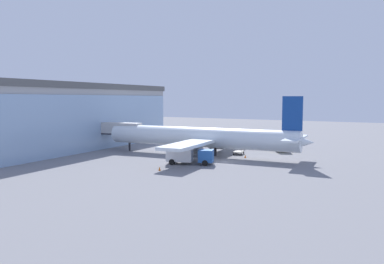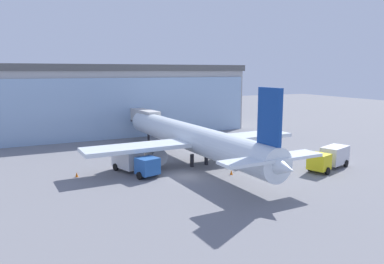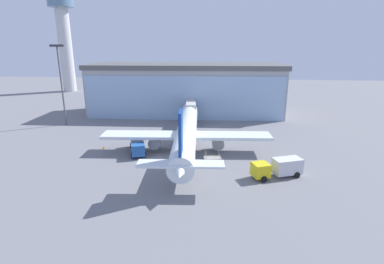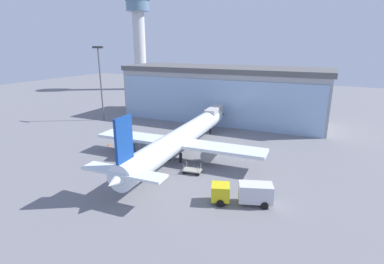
# 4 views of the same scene
# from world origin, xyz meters

# --- Properties ---
(ground) EXTENTS (240.00, 240.00, 0.00)m
(ground) POSITION_xyz_m (0.00, 0.00, 0.00)
(ground) COLOR slate
(terminal_building) EXTENTS (51.86, 17.67, 13.35)m
(terminal_building) POSITION_xyz_m (0.00, 35.25, 6.68)
(terminal_building) COLOR #A4A4A4
(terminal_building) RESTS_ON ground
(jet_bridge) EXTENTS (3.58, 12.31, 5.47)m
(jet_bridge) POSITION_xyz_m (2.29, 25.61, 4.10)
(jet_bridge) COLOR beige
(jet_bridge) RESTS_ON ground
(control_tower) EXTENTS (9.84, 9.84, 36.18)m
(control_tower) POSITION_xyz_m (-51.32, 70.51, 22.08)
(control_tower) COLOR silver
(control_tower) RESTS_ON ground
(apron_light_mast) EXTENTS (3.20, 0.40, 18.27)m
(apron_light_mast) POSITION_xyz_m (-26.85, 20.40, 10.87)
(apron_light_mast) COLOR #59595E
(apron_light_mast) RESTS_ON ground
(airplane) EXTENTS (29.63, 39.46, 10.64)m
(airplane) POSITION_xyz_m (3.55, 5.97, 3.31)
(airplane) COLOR white
(airplane) RESTS_ON ground
(catering_truck) EXTENTS (4.37, 7.62, 2.65)m
(catering_truck) POSITION_xyz_m (-4.99, 3.97, 1.47)
(catering_truck) COLOR #2659A5
(catering_truck) RESTS_ON ground
(fuel_truck) EXTENTS (7.61, 4.63, 2.65)m
(fuel_truck) POSITION_xyz_m (18.01, -4.21, 1.47)
(fuel_truck) COLOR yellow
(fuel_truck) RESTS_ON ground
(baggage_cart) EXTENTS (3.03, 2.04, 1.50)m
(baggage_cart) POSITION_xyz_m (8.40, 0.94, 0.50)
(baggage_cart) COLOR #9E998C
(baggage_cart) RESTS_ON ground
(safety_cone_nose) EXTENTS (0.36, 0.36, 0.55)m
(safety_cone_nose) POSITION_xyz_m (5.37, -1.55, 0.28)
(safety_cone_nose) COLOR orange
(safety_cone_nose) RESTS_ON ground
(safety_cone_wingtip) EXTENTS (0.36, 0.36, 0.55)m
(safety_cone_wingtip) POSITION_xyz_m (-11.54, 4.92, 0.28)
(safety_cone_wingtip) COLOR orange
(safety_cone_wingtip) RESTS_ON ground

